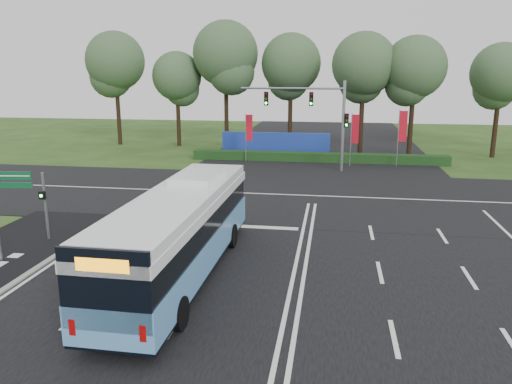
# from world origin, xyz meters

# --- Properties ---
(ground) EXTENTS (120.00, 120.00, 0.00)m
(ground) POSITION_xyz_m (0.00, 0.00, 0.00)
(ground) COLOR #244517
(ground) RESTS_ON ground
(road_main) EXTENTS (20.00, 120.00, 0.04)m
(road_main) POSITION_xyz_m (0.00, 0.00, 0.02)
(road_main) COLOR black
(road_main) RESTS_ON ground
(road_cross) EXTENTS (120.00, 14.00, 0.05)m
(road_cross) POSITION_xyz_m (0.00, 12.00, 0.03)
(road_cross) COLOR black
(road_cross) RESTS_ON ground
(kerb_strip) EXTENTS (0.25, 18.00, 0.12)m
(kerb_strip) POSITION_xyz_m (-10.10, -3.00, 0.06)
(kerb_strip) COLOR gray
(kerb_strip) RESTS_ON ground
(city_bus) EXTENTS (2.80, 12.41, 3.55)m
(city_bus) POSITION_xyz_m (-4.23, -1.49, 1.79)
(city_bus) COLOR #5A98D2
(city_bus) RESTS_ON ground
(pedestrian_signal) EXTENTS (0.26, 0.41, 3.21)m
(pedestrian_signal) POSITION_xyz_m (-11.61, 1.59, 1.76)
(pedestrian_signal) COLOR gray
(pedestrian_signal) RESTS_ON ground
(street_sign) EXTENTS (1.71, 0.30, 4.40)m
(street_sign) POSITION_xyz_m (-11.73, -1.11, 2.74)
(street_sign) COLOR gray
(street_sign) RESTS_ON ground
(banner_flag_left) EXTENTS (0.60, 0.22, 4.17)m
(banner_flag_left) POSITION_xyz_m (-5.96, 23.62, 2.74)
(banner_flag_left) COLOR gray
(banner_flag_left) RESTS_ON ground
(banner_flag_mid) EXTENTS (0.64, 0.17, 4.37)m
(banner_flag_mid) POSITION_xyz_m (2.95, 22.75, 2.86)
(banner_flag_mid) COLOR gray
(banner_flag_mid) RESTS_ON ground
(banner_flag_right) EXTENTS (0.69, 0.07, 4.68)m
(banner_flag_right) POSITION_xyz_m (6.75, 23.25, 3.05)
(banner_flag_right) COLOR gray
(banner_flag_right) RESTS_ON ground
(traffic_light_gantry) EXTENTS (8.41, 0.28, 7.00)m
(traffic_light_gantry) POSITION_xyz_m (0.21, 20.50, 4.66)
(traffic_light_gantry) COLOR gray
(traffic_light_gantry) RESTS_ON ground
(hedge) EXTENTS (22.00, 1.20, 0.80)m
(hedge) POSITION_xyz_m (0.00, 24.50, 0.40)
(hedge) COLOR #123313
(hedge) RESTS_ON ground
(blue_hoarding) EXTENTS (10.00, 0.30, 2.20)m
(blue_hoarding) POSITION_xyz_m (-4.00, 27.00, 1.10)
(blue_hoarding) COLOR #1D39A2
(blue_hoarding) RESTS_ON ground
(eucalyptus_row) EXTENTS (48.46, 9.18, 12.74)m
(eucalyptus_row) POSITION_xyz_m (0.13, 31.20, 8.56)
(eucalyptus_row) COLOR black
(eucalyptus_row) RESTS_ON ground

